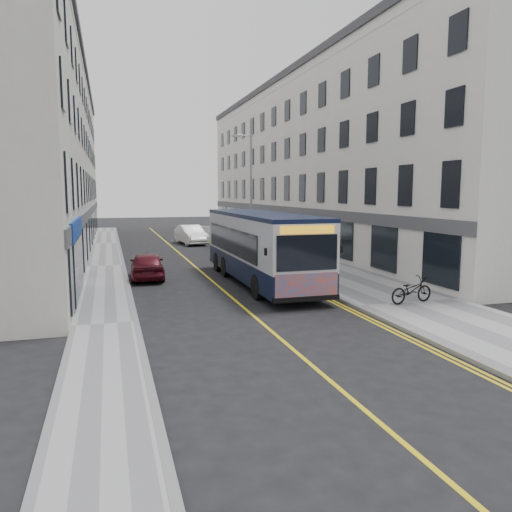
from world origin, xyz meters
TOP-DOWN VIEW (x-y plane):
  - ground at (0.00, 0.00)m, footprint 140.00×140.00m
  - pavement_east at (6.25, 12.00)m, footprint 4.50×64.00m
  - pavement_west at (-5.00, 12.00)m, footprint 2.00×64.00m
  - kerb_east at (4.00, 12.00)m, footprint 0.18×64.00m
  - kerb_west at (-4.00, 12.00)m, footprint 0.18×64.00m
  - road_centre_line at (0.00, 12.00)m, footprint 0.12×64.00m
  - road_dbl_yellow_inner at (3.55, 12.00)m, footprint 0.10×64.00m
  - road_dbl_yellow_outer at (3.75, 12.00)m, footprint 0.10×64.00m
  - terrace_east at (11.50, 21.00)m, footprint 6.00×46.00m
  - terrace_west at (-9.00, 21.00)m, footprint 6.00×46.00m
  - streetlamp at (4.17, 14.00)m, footprint 1.32×0.18m
  - city_bus at (2.08, 4.77)m, footprint 2.67×11.47m
  - bicycle at (6.15, -1.43)m, footprint 1.98×0.95m
  - pedestrian_near at (6.72, 13.49)m, footprint 0.67×0.54m
  - pedestrian_far at (7.30, 14.57)m, footprint 1.10×0.97m
  - car_white at (1.80, 23.70)m, footprint 2.24×4.94m
  - car_maroon at (-2.98, 7.54)m, footprint 1.81×4.10m

SIDE VIEW (x-z plane):
  - ground at x=0.00m, z-range 0.00..0.00m
  - road_centre_line at x=0.00m, z-range 0.00..0.01m
  - road_dbl_yellow_inner at x=3.55m, z-range 0.00..0.01m
  - road_dbl_yellow_outer at x=3.75m, z-range 0.00..0.01m
  - pavement_east at x=6.25m, z-range 0.00..0.12m
  - pavement_west at x=-5.00m, z-range 0.00..0.12m
  - kerb_east at x=4.00m, z-range 0.00..0.13m
  - kerb_west at x=-4.00m, z-range 0.00..0.13m
  - bicycle at x=6.15m, z-range 0.12..1.12m
  - car_maroon at x=-2.98m, z-range 0.00..1.37m
  - car_white at x=1.80m, z-range 0.00..1.57m
  - pedestrian_near at x=6.72m, z-range 0.12..1.72m
  - pedestrian_far at x=7.30m, z-range 0.12..2.03m
  - city_bus at x=2.08m, z-range 0.16..3.49m
  - streetlamp at x=4.17m, z-range 0.38..8.38m
  - terrace_east at x=11.50m, z-range 0.00..13.00m
  - terrace_west at x=-9.00m, z-range 0.00..13.00m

